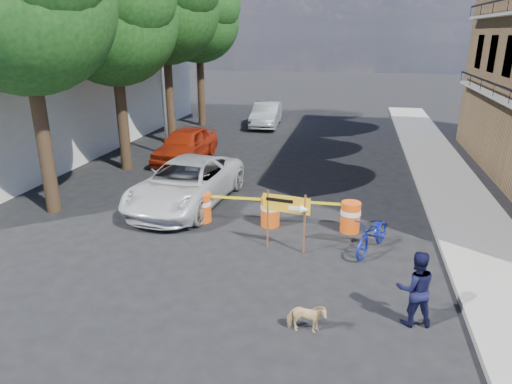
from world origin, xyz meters
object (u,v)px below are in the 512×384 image
at_px(barrel_mid_right, 270,211).
at_px(sedan_red, 186,144).
at_px(barrel_far_left, 166,205).
at_px(bicycle, 374,218).
at_px(detour_sign, 292,210).
at_px(sedan_silver, 266,115).
at_px(dog, 306,318).
at_px(barrel_mid_left, 202,207).
at_px(pedestrian, 415,288).
at_px(suv_white, 186,183).
at_px(barrel_far_right, 350,216).

xyz_separation_m(barrel_mid_right, sedan_red, (-5.08, 6.46, 0.28)).
height_order(barrel_far_left, barrel_mid_right, same).
xyz_separation_m(barrel_mid_right, bicycle, (2.95, -1.13, 0.48)).
relative_size(detour_sign, sedan_silver, 0.37).
bearing_deg(dog, barrel_mid_left, 32.67).
xyz_separation_m(barrel_far_left, dog, (4.85, -4.75, -0.15)).
bearing_deg(pedestrian, suv_white, -49.69).
bearing_deg(sedan_red, dog, -56.26).
height_order(dog, sedan_silver, sedan_silver).
bearing_deg(barrel_far_left, pedestrian, -30.20).
xyz_separation_m(barrel_far_left, suv_white, (0.14, 1.37, 0.28)).
height_order(suv_white, sedan_silver, suv_white).
bearing_deg(bicycle, sedan_red, 160.19).
distance_m(barrel_far_left, bicycle, 6.25).
height_order(barrel_far_left, detour_sign, detour_sign).
xyz_separation_m(detour_sign, bicycle, (2.11, 0.44, -0.23)).
bearing_deg(barrel_far_left, dog, -44.41).
bearing_deg(dog, suv_white, 32.67).
bearing_deg(suv_white, barrel_far_left, -90.83).
bearing_deg(sedan_red, barrel_far_left, -71.12).
distance_m(barrel_mid_left, dog, 6.12).
xyz_separation_m(barrel_mid_left, bicycle, (5.05, -1.03, 0.48)).
height_order(barrel_far_right, detour_sign, detour_sign).
xyz_separation_m(bicycle, dog, (-1.32, -3.82, -0.63)).
relative_size(barrel_far_right, suv_white, 0.17).
distance_m(bicycle, suv_white, 6.45).
height_order(barrel_mid_right, pedestrian, pedestrian).
bearing_deg(detour_sign, dog, -68.87).
distance_m(barrel_far_right, sedan_red, 9.79).
bearing_deg(barrel_far_left, barrel_mid_left, 5.08).
bearing_deg(barrel_far_left, detour_sign, -18.63).
bearing_deg(bicycle, barrel_far_left, -165.00).
relative_size(dog, suv_white, 0.14).
height_order(barrel_mid_right, dog, barrel_mid_right).
relative_size(detour_sign, sedan_red, 0.37).
bearing_deg(barrel_far_right, pedestrian, -72.99).
bearing_deg(barrel_mid_left, dog, -52.43).
xyz_separation_m(suv_white, sedan_silver, (0.00, 13.98, -0.03)).
relative_size(bicycle, dog, 2.52).
relative_size(barrel_far_left, sedan_red, 0.21).
height_order(barrel_mid_right, bicycle, bicycle).
bearing_deg(detour_sign, barrel_far_left, 169.37).
xyz_separation_m(barrel_mid_right, sedan_silver, (-3.08, 15.14, 0.25)).
bearing_deg(barrel_mid_left, barrel_far_left, -174.92).
bearing_deg(barrel_far_right, sedan_silver, 109.79).
distance_m(barrel_far_right, dog, 5.08).
xyz_separation_m(barrel_mid_left, suv_white, (-0.98, 1.27, 0.28)).
bearing_deg(dog, barrel_far_left, 40.68).
distance_m(barrel_far_left, barrel_mid_left, 1.12).
height_order(detour_sign, pedestrian, detour_sign).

